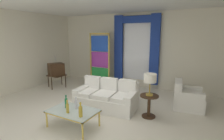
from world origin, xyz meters
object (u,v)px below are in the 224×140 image
Objects in this scene: bottle_ruby_flask at (76,104)px; bottle_blue_decanter at (81,111)px; bottle_crystal_tall at (67,108)px; peacock_figurine at (102,84)px; couch_white_long at (107,97)px; stained_glass_divider at (100,61)px; table_lamp_brass at (150,79)px; bottle_amber_squat at (66,103)px; vintage_tv at (56,70)px; round_side_table at (149,104)px; coffee_table at (73,112)px; armchair_white at (186,98)px.

bottle_blue_decanter is at bearing -38.69° from bottle_ruby_flask.
bottle_crystal_tall reaches higher than peacock_figurine.
couch_white_long is 1.59m from bottle_blue_decanter.
table_lamp_brass is at bearing -35.03° from stained_glass_divider.
stained_glass_divider is at bearing 132.18° from peacock_figurine.
table_lamp_brass reaches higher than bottle_ruby_flask.
vintage_tv is (-2.51, 2.12, 0.19)m from bottle_amber_squat.
bottle_blue_decanter is at bearing -66.34° from peacock_figurine.
stained_glass_divider is 3.70× the size of round_side_table.
round_side_table is at bearing 41.22° from bottle_ruby_flask.
bottle_crystal_tall is 3.15m from peacock_figurine.
bottle_amber_squat is (-0.35, -1.34, 0.24)m from couch_white_long.
stained_glass_divider reaches higher than bottle_ruby_flask.
bottle_crystal_tall reaches higher than coffee_table.
stained_glass_divider reaches higher than round_side_table.
bottle_blue_decanter is 1.08× the size of bottle_crystal_tall.
armchair_white reaches higher than bottle_amber_squat.
peacock_figurine is at bearing 104.40° from bottle_amber_squat.
coffee_table is at bearing -89.84° from bottle_ruby_flask.
round_side_table is at bearing 44.02° from coffee_table.
vintage_tv reaches higher than couch_white_long.
bottle_blue_decanter is 3.29m from peacock_figurine.
bottle_ruby_flask is at bearing -36.69° from vintage_tv.
peacock_figurine reaches higher than coffee_table.
bottle_amber_squat is at bearing -75.60° from peacock_figurine.
stained_glass_divider reaches higher than armchair_white.
vintage_tv is at bearing 168.90° from table_lamp_brass.
vintage_tv reaches higher than coffee_table.
bottle_crystal_tall is at bearing -40.42° from vintage_tv.
bottle_crystal_tall is 0.94× the size of bottle_amber_squat.
peacock_figurine is 1.01× the size of round_side_table.
bottle_amber_squat is 0.24× the size of vintage_tv.
round_side_table is (1.03, 1.52, -0.19)m from bottle_blue_decanter.
armchair_white is at bearing -13.08° from stained_glass_divider.
table_lamp_brass is at bearing 44.02° from coffee_table.
round_side_table is (1.40, 1.23, -0.17)m from bottle_ruby_flask.
bottle_amber_squat is 2.10m from round_side_table.
bottle_blue_decanter is at bearing -124.08° from table_lamp_brass.
armchair_white is 1.55× the size of peacock_figurine.
couch_white_long reaches higher than peacock_figurine.
vintage_tv is (-2.73, 2.16, 0.35)m from coffee_table.
couch_white_long reaches higher than bottle_blue_decanter.
bottle_blue_decanter reaches higher than round_side_table.
vintage_tv is at bearing 168.90° from round_side_table.
stained_glass_divider is at bearing 116.52° from bottle_blue_decanter.
round_side_table is at bearing -35.03° from stained_glass_divider.
stained_glass_divider is (-1.35, 3.28, 0.68)m from coffee_table.
bottle_ruby_flask is 3.47m from stained_glass_divider.
bottle_amber_squat is at bearing -70.88° from stained_glass_divider.
stained_glass_divider is (-1.47, 1.90, 0.75)m from couch_white_long.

